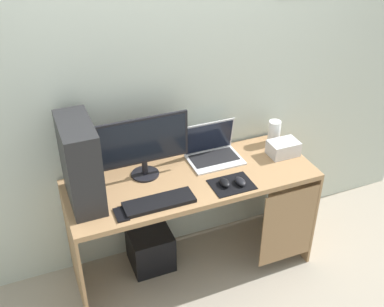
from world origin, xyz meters
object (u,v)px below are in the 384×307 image
(subwoofer, at_px, (150,248))
(pc_tower, at_px, (80,163))
(keyboard, at_px, (159,202))
(mouse_left, at_px, (225,183))
(laptop, at_px, (213,152))
(speaker, at_px, (274,132))
(projector, at_px, (283,148))
(cell_phone, at_px, (121,214))
(mouse_right, at_px, (240,181))
(monitor, at_px, (144,145))

(subwoofer, bearing_deg, pc_tower, -166.15)
(keyboard, distance_m, mouse_left, 0.43)
(laptop, bearing_deg, mouse_left, -101.39)
(mouse_left, bearing_deg, speaker, 31.81)
(projector, xyz_separation_m, cell_phone, (-1.19, -0.21, -0.04))
(mouse_left, xyz_separation_m, mouse_right, (0.10, -0.02, 0.00))
(keyboard, bearing_deg, mouse_right, -0.54)
(pc_tower, relative_size, keyboard, 1.22)
(laptop, distance_m, mouse_left, 0.32)
(mouse_right, height_order, cell_phone, mouse_right)
(projector, height_order, subwoofer, projector)
(mouse_right, bearing_deg, cell_phone, -179.26)
(mouse_left, height_order, subwoofer, mouse_left)
(pc_tower, bearing_deg, mouse_right, -12.99)
(monitor, height_order, keyboard, monitor)
(monitor, height_order, subwoofer, monitor)
(projector, relative_size, subwoofer, 0.69)
(mouse_right, relative_size, cell_phone, 0.74)
(mouse_right, xyz_separation_m, cell_phone, (-0.76, -0.01, -0.02))
(cell_phone, bearing_deg, subwoofer, 52.42)
(laptop, distance_m, mouse_right, 0.34)
(pc_tower, xyz_separation_m, keyboard, (0.39, -0.21, -0.24))
(pc_tower, height_order, cell_phone, pc_tower)
(monitor, relative_size, mouse_left, 5.94)
(monitor, xyz_separation_m, subwoofer, (0.00, -0.00, -0.85))
(projector, distance_m, mouse_right, 0.47)
(mouse_left, distance_m, subwoofer, 0.82)
(laptop, height_order, keyboard, laptop)
(projector, xyz_separation_m, mouse_left, (-0.52, -0.18, -0.03))
(projector, bearing_deg, mouse_right, -154.76)
(monitor, distance_m, cell_phone, 0.46)
(pc_tower, distance_m, laptop, 0.92)
(speaker, height_order, mouse_left, speaker)
(laptop, distance_m, projector, 0.48)
(speaker, bearing_deg, subwoofer, -176.93)
(projector, bearing_deg, keyboard, -168.36)
(subwoofer, bearing_deg, mouse_right, -31.18)
(speaker, height_order, subwoofer, speaker)
(mouse_right, xyz_separation_m, subwoofer, (-0.51, 0.31, -0.65))
(mouse_right, relative_size, subwoofer, 0.33)
(keyboard, relative_size, subwoofer, 1.46)
(laptop, relative_size, speaker, 2.07)
(monitor, bearing_deg, keyboard, -92.59)
(monitor, xyz_separation_m, mouse_left, (0.42, -0.29, -0.21))
(keyboard, height_order, cell_phone, keyboard)
(pc_tower, bearing_deg, cell_phone, -54.77)
(laptop, height_order, cell_phone, laptop)
(speaker, height_order, projector, speaker)
(laptop, distance_m, keyboard, 0.60)
(speaker, relative_size, mouse_left, 1.77)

